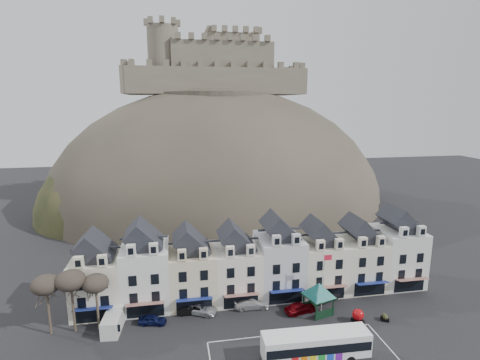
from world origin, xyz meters
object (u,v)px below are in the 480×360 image
object	(u,v)px
red_buoy	(358,316)
car_charcoal	(327,296)
car_silver	(200,308)
bus	(316,345)
car_white	(251,303)
car_maroon	(300,308)
bus_shelter	(319,290)
car_black	(190,310)
white_van	(113,322)
car_navy	(152,320)
flagpole	(323,279)

from	to	relation	value
red_buoy	car_charcoal	world-z (taller)	red_buoy
car_silver	car_charcoal	bearing A→B (deg)	-65.90
bus	car_white	size ratio (longest dim) A/B	2.44
bus	car_maroon	size ratio (longest dim) A/B	2.79
bus_shelter	car_black	size ratio (longest dim) A/B	1.86
white_van	car_navy	bearing A→B (deg)	10.26
bus	car_white	bearing A→B (deg)	113.85
car_white	car_maroon	size ratio (longest dim) A/B	1.14
car_silver	flagpole	bearing A→B (deg)	-74.34
car_navy	car_white	distance (m)	14.24
flagpole	car_maroon	size ratio (longest dim) A/B	1.95
bus_shelter	flagpole	bearing A→B (deg)	10.62
white_van	car_maroon	bearing A→B (deg)	4.33
car_black	car_silver	xyz separation A→B (m)	(1.34, 0.00, 0.08)
car_black	car_maroon	size ratio (longest dim) A/B	0.83
red_buoy	car_maroon	world-z (taller)	red_buoy
car_white	car_charcoal	size ratio (longest dim) A/B	1.16
bus	bus_shelter	world-z (taller)	bus_shelter
flagpole	car_charcoal	distance (m)	5.40
car_maroon	car_charcoal	xyz separation A→B (m)	(5.20, 2.50, -0.03)
bus_shelter	car_silver	bearing A→B (deg)	153.73
flagpole	car_maroon	bearing A→B (deg)	178.17
car_navy	flagpole	bearing A→B (deg)	-80.89
bus_shelter	car_charcoal	world-z (taller)	bus_shelter
bus_shelter	white_van	world-z (taller)	bus_shelter
white_van	car_silver	size ratio (longest dim) A/B	1.03
bus_shelter	car_white	xyz separation A→B (m)	(-9.18, 2.99, -2.85)
flagpole	white_van	world-z (taller)	flagpole
car_black	flagpole	bearing A→B (deg)	-95.04
white_van	car_maroon	world-z (taller)	white_van
bus	white_van	world-z (taller)	bus
car_white	red_buoy	bearing A→B (deg)	-111.78
flagpole	car_charcoal	world-z (taller)	flagpole
car_silver	car_maroon	world-z (taller)	car_maroon
red_buoy	car_charcoal	xyz separation A→B (m)	(-1.82, 6.27, -0.25)
car_black	car_maroon	world-z (taller)	car_maroon
white_van	car_silver	xyz separation A→B (m)	(11.60, 2.07, -0.43)
car_navy	car_charcoal	distance (m)	26.05
car_silver	car_white	distance (m)	7.61
flagpole	car_navy	distance (m)	24.53
car_navy	car_black	bearing A→B (deg)	-61.18
white_van	car_white	size ratio (longest dim) A/B	0.98
car_charcoal	car_silver	bearing A→B (deg)	68.97
car_black	car_charcoal	distance (m)	20.80
bus	bus_shelter	bearing A→B (deg)	68.33
bus	red_buoy	size ratio (longest dim) A/B	6.54
white_van	car_navy	world-z (taller)	white_van
car_navy	car_silver	world-z (taller)	car_silver
white_van	flagpole	bearing A→B (deg)	4.23
bus_shelter	car_black	distance (m)	18.62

